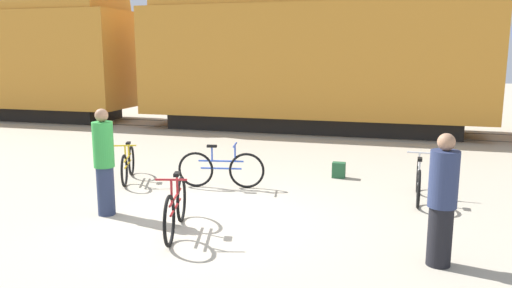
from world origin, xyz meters
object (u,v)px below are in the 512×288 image
object	(u,v)px
bicycle_silver	(418,181)
person_in_navy	(442,201)
bicycle_blue	(221,169)
backpack	(339,170)
freight_train	(311,43)
person_in_green	(104,162)
bicycle_yellow	(128,164)
bicycle_maroon	(176,208)

from	to	relation	value
bicycle_silver	person_in_navy	bearing A→B (deg)	-86.92
bicycle_blue	backpack	distance (m)	2.65
freight_train	bicycle_silver	distance (m)	8.90
person_in_green	backpack	xyz separation A→B (m)	(3.50, 3.60, -0.74)
bicycle_yellow	bicycle_silver	bearing A→B (deg)	2.17
bicycle_yellow	bicycle_blue	size ratio (longest dim) A/B	0.88
person_in_navy	backpack	bearing A→B (deg)	74.70
bicycle_blue	bicycle_maroon	world-z (taller)	bicycle_maroon
bicycle_silver	person_in_green	xyz separation A→B (m)	(-5.10, -2.33, 0.54)
person_in_navy	bicycle_maroon	bearing A→B (deg)	139.74
bicycle_maroon	person_in_navy	world-z (taller)	person_in_navy
bicycle_yellow	bicycle_blue	bearing A→B (deg)	0.96
bicycle_silver	backpack	xyz separation A→B (m)	(-1.61, 1.27, -0.20)
bicycle_blue	person_in_navy	world-z (taller)	person_in_navy
person_in_navy	backpack	distance (m)	4.63
bicycle_yellow	bicycle_maroon	distance (m)	3.46
freight_train	person_in_navy	bearing A→B (deg)	-71.83
freight_train	bicycle_yellow	xyz separation A→B (m)	(-2.53, -8.03, -2.65)
person_in_green	person_in_navy	xyz separation A→B (m)	(5.26, -0.62, -0.05)
bicycle_yellow	person_in_navy	bearing A→B (deg)	-24.23
freight_train	backpack	distance (m)	7.34
freight_train	bicycle_maroon	size ratio (longest dim) A/B	21.71
freight_train	bicycle_silver	bearing A→B (deg)	-66.63
bicycle_silver	backpack	bearing A→B (deg)	141.75
bicycle_maroon	person_in_navy	size ratio (longest dim) A/B	1.01
bicycle_yellow	bicycle_blue	world-z (taller)	bicycle_blue
bicycle_blue	backpack	size ratio (longest dim) A/B	5.13
bicycle_maroon	bicycle_silver	distance (m)	4.57
bicycle_silver	bicycle_yellow	bearing A→B (deg)	-177.83
freight_train	person_in_navy	xyz separation A→B (m)	(3.53, -10.76, -2.14)
person_in_navy	bicycle_silver	bearing A→B (deg)	55.07
freight_train	person_in_green	world-z (taller)	freight_train
bicycle_maroon	backpack	size ratio (longest dim) A/B	5.12
bicycle_blue	person_in_navy	size ratio (longest dim) A/B	1.01
bicycle_yellow	backpack	bearing A→B (deg)	19.13
bicycle_yellow	bicycle_maroon	bearing A→B (deg)	-48.26
bicycle_blue	bicycle_silver	distance (m)	3.82
bicycle_silver	bicycle_maroon	bearing A→B (deg)	-142.10
freight_train	backpack	world-z (taller)	freight_train
bicycle_yellow	person_in_navy	world-z (taller)	person_in_navy
bicycle_silver	person_in_navy	world-z (taller)	person_in_navy
bicycle_maroon	person_in_navy	distance (m)	3.79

